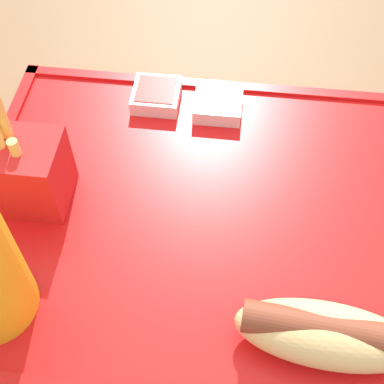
% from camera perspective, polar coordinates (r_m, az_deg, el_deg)
% --- Properties ---
extents(dining_table, '(1.38, 0.85, 0.78)m').
position_cam_1_polar(dining_table, '(0.85, 0.87, -17.39)').
color(dining_table, brown).
rests_on(dining_table, ground_plane).
extents(food_tray, '(0.41, 0.35, 0.01)m').
position_cam_1_polar(food_tray, '(0.49, -0.00, -2.38)').
color(food_tray, red).
rests_on(food_tray, dining_table).
extents(hot_dog_far, '(0.14, 0.06, 0.04)m').
position_cam_1_polar(hot_dog_far, '(0.42, 14.11, -14.47)').
color(hot_dog_far, '#DBB270').
rests_on(hot_dog_far, food_tray).
extents(fries_carton, '(0.07, 0.06, 0.12)m').
position_cam_1_polar(fries_carton, '(0.50, -17.36, 2.57)').
color(fries_carton, red).
rests_on(fries_carton, food_tray).
extents(sauce_cup_mayo, '(0.05, 0.05, 0.02)m').
position_cam_1_polar(sauce_cup_mayo, '(0.57, 2.78, 9.42)').
color(sauce_cup_mayo, silver).
rests_on(sauce_cup_mayo, food_tray).
extents(sauce_cup_ketchup, '(0.05, 0.05, 0.02)m').
position_cam_1_polar(sauce_cup_ketchup, '(0.58, -3.82, 10.30)').
color(sauce_cup_ketchup, silver).
rests_on(sauce_cup_ketchup, food_tray).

